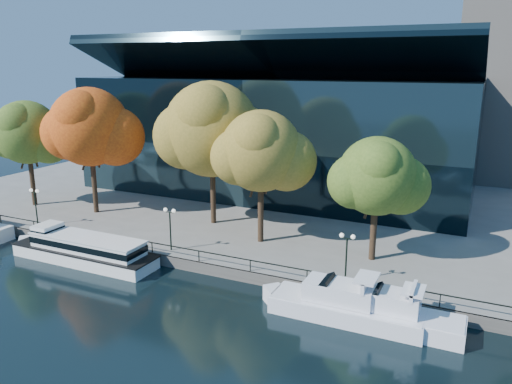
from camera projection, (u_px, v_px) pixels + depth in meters
The scene contains 15 objects.
ground at pixel (179, 286), 41.19m from camera, with size 160.00×160.00×0.00m, color black.
promenade at pixel (317, 186), 72.98m from camera, with size 90.00×67.08×1.00m.
railing at pixel (199, 251), 43.56m from camera, with size 88.20×0.08×0.99m.
convention_building at pixel (281, 133), 68.58m from camera, with size 50.00×24.57×21.43m.
tour_boat at pixel (81, 248), 46.14m from camera, with size 16.08×3.59×3.05m.
cruiser_near at pixel (340, 304), 35.83m from camera, with size 12.17×3.13×3.52m.
cruiser_far at pixel (388, 312), 34.60m from camera, with size 10.38×2.88×3.39m.
tree_0 at pixel (28, 134), 59.03m from camera, with size 9.41×7.72×12.69m.
tree_1 at pixel (90, 129), 55.73m from camera, with size 11.05×9.06×14.36m.
tree_2 at pixel (213, 132), 51.79m from camera, with size 12.48×10.23×15.18m.
tree_3 at pixel (262, 153), 46.43m from camera, with size 9.61×7.88×12.76m.
tree_4 at pixel (378, 178), 42.34m from camera, with size 8.47×6.94×10.94m.
lamp_0 at pixel (35, 199), 52.69m from camera, with size 1.26×0.36×4.03m.
lamp_1 at pixel (170, 219), 45.69m from camera, with size 1.26×0.36×4.03m.
lamp_2 at pixel (347, 247), 38.91m from camera, with size 1.26×0.36×4.03m.
Camera 1 is at (21.83, -31.67, 17.85)m, focal length 35.00 mm.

